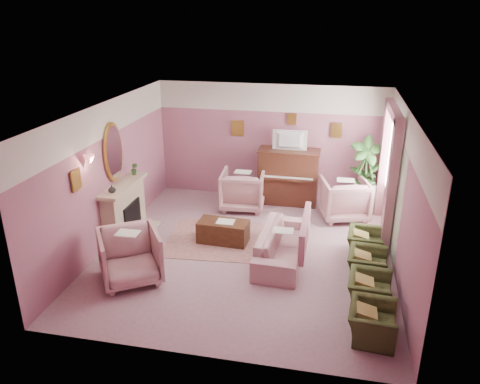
% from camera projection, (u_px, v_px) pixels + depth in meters
% --- Properties ---
extents(floor, '(5.50, 6.00, 0.01)m').
position_uv_depth(floor, '(246.00, 252.00, 9.11)').
color(floor, gray).
rests_on(floor, ground).
extents(ceiling, '(5.50, 6.00, 0.01)m').
position_uv_depth(ceiling, '(247.00, 109.00, 8.08)').
color(ceiling, white).
rests_on(ceiling, wall_back).
extents(wall_back, '(5.50, 0.02, 2.80)m').
position_uv_depth(wall_back, '(270.00, 142.00, 11.33)').
color(wall_back, '#794E69').
rests_on(wall_back, floor).
extents(wall_front, '(5.50, 0.02, 2.80)m').
position_uv_depth(wall_front, '(201.00, 267.00, 5.86)').
color(wall_front, '#794E69').
rests_on(wall_front, floor).
extents(wall_left, '(0.02, 6.00, 2.80)m').
position_uv_depth(wall_left, '(108.00, 175.00, 9.12)').
color(wall_left, '#794E69').
rests_on(wall_left, floor).
extents(wall_right, '(0.02, 6.00, 2.80)m').
position_uv_depth(wall_right, '(403.00, 196.00, 8.07)').
color(wall_right, '#794E69').
rests_on(wall_right, floor).
extents(picture_rail_band, '(5.50, 0.01, 0.65)m').
position_uv_depth(picture_rail_band, '(271.00, 98.00, 10.93)').
color(picture_rail_band, beige).
rests_on(picture_rail_band, wall_back).
extents(stripe_panel, '(0.01, 3.00, 2.15)m').
position_uv_depth(stripe_panel, '(393.00, 187.00, 9.38)').
color(stripe_panel, '#B2BC9E').
rests_on(stripe_panel, wall_right).
extents(fireplace_surround, '(0.30, 1.40, 1.10)m').
position_uv_depth(fireplace_surround, '(124.00, 211.00, 9.58)').
color(fireplace_surround, tan).
rests_on(fireplace_surround, floor).
extents(fireplace_inset, '(0.18, 0.72, 0.68)m').
position_uv_depth(fireplace_inset, '(130.00, 218.00, 9.62)').
color(fireplace_inset, black).
rests_on(fireplace_inset, floor).
extents(fire_ember, '(0.06, 0.54, 0.10)m').
position_uv_depth(fire_ember, '(132.00, 226.00, 9.67)').
color(fire_ember, '#E05324').
rests_on(fire_ember, floor).
extents(mantel_shelf, '(0.40, 1.55, 0.07)m').
position_uv_depth(mantel_shelf, '(123.00, 185.00, 9.37)').
color(mantel_shelf, tan).
rests_on(mantel_shelf, fireplace_surround).
extents(hearth, '(0.55, 1.50, 0.02)m').
position_uv_depth(hearth, '(136.00, 236.00, 9.74)').
color(hearth, tan).
rests_on(hearth, floor).
extents(mirror_frame, '(0.04, 0.72, 1.20)m').
position_uv_depth(mirror_frame, '(113.00, 152.00, 9.14)').
color(mirror_frame, '#AF8633').
rests_on(mirror_frame, wall_left).
extents(mirror_glass, '(0.01, 0.60, 1.06)m').
position_uv_depth(mirror_glass, '(115.00, 152.00, 9.14)').
color(mirror_glass, silver).
rests_on(mirror_glass, wall_left).
extents(sconce_shade, '(0.20, 0.20, 0.16)m').
position_uv_depth(sconce_shade, '(89.00, 160.00, 8.11)').
color(sconce_shade, '#FF867D').
rests_on(sconce_shade, wall_left).
extents(piano, '(1.40, 0.60, 1.30)m').
position_uv_depth(piano, '(288.00, 177.00, 11.22)').
color(piano, '#422014').
rests_on(piano, floor).
extents(piano_keyshelf, '(1.30, 0.12, 0.06)m').
position_uv_depth(piano_keyshelf, '(287.00, 179.00, 10.87)').
color(piano_keyshelf, '#422014').
rests_on(piano_keyshelf, piano).
extents(piano_keys, '(1.20, 0.08, 0.02)m').
position_uv_depth(piano_keys, '(287.00, 178.00, 10.86)').
color(piano_keys, silver).
rests_on(piano_keys, piano).
extents(piano_top, '(1.45, 0.65, 0.04)m').
position_uv_depth(piano_top, '(289.00, 151.00, 10.98)').
color(piano_top, '#422014').
rests_on(piano_top, piano).
extents(television, '(0.80, 0.12, 0.48)m').
position_uv_depth(television, '(290.00, 139.00, 10.82)').
color(television, black).
rests_on(television, piano).
extents(print_back_left, '(0.30, 0.03, 0.38)m').
position_uv_depth(print_back_left, '(238.00, 128.00, 11.33)').
color(print_back_left, '#AF8633').
rests_on(print_back_left, wall_back).
extents(print_back_right, '(0.26, 0.03, 0.34)m').
position_uv_depth(print_back_right, '(336.00, 131.00, 10.86)').
color(print_back_right, '#AF8633').
rests_on(print_back_right, wall_back).
extents(print_back_mid, '(0.22, 0.03, 0.26)m').
position_uv_depth(print_back_mid, '(292.00, 119.00, 10.98)').
color(print_back_mid, '#AF8633').
rests_on(print_back_mid, wall_back).
extents(print_left_wall, '(0.03, 0.28, 0.36)m').
position_uv_depth(print_left_wall, '(76.00, 180.00, 7.90)').
color(print_left_wall, '#AF8633').
rests_on(print_left_wall, wall_left).
extents(window_blind, '(0.03, 1.40, 1.80)m').
position_uv_depth(window_blind, '(393.00, 154.00, 9.39)').
color(window_blind, white).
rests_on(window_blind, wall_right).
extents(curtain_left, '(0.16, 0.34, 2.60)m').
position_uv_depth(curtain_left, '(391.00, 188.00, 8.71)').
color(curtain_left, '#A86473').
rests_on(curtain_left, floor).
extents(curtain_right, '(0.16, 0.34, 2.60)m').
position_uv_depth(curtain_right, '(383.00, 159.00, 10.39)').
color(curtain_right, '#A86473').
rests_on(curtain_right, floor).
extents(pelmet, '(0.16, 2.20, 0.16)m').
position_uv_depth(pelmet, '(394.00, 111.00, 9.09)').
color(pelmet, '#A86473').
rests_on(pelmet, wall_right).
extents(mantel_plant, '(0.16, 0.16, 0.28)m').
position_uv_depth(mantel_plant, '(134.00, 169.00, 9.80)').
color(mantel_plant, '#28531F').
rests_on(mantel_plant, mantel_shelf).
extents(mantel_vase, '(0.16, 0.16, 0.16)m').
position_uv_depth(mantel_vase, '(112.00, 189.00, 8.87)').
color(mantel_vase, beige).
rests_on(mantel_vase, mantel_shelf).
extents(area_rug, '(2.63, 1.99, 0.01)m').
position_uv_depth(area_rug, '(229.00, 240.00, 9.57)').
color(area_rug, '#9C6761').
rests_on(area_rug, floor).
extents(coffee_table, '(1.03, 0.56, 0.45)m').
position_uv_depth(coffee_table, '(223.00, 232.00, 9.43)').
color(coffee_table, '#3C2111').
rests_on(coffee_table, floor).
extents(table_paper, '(0.35, 0.28, 0.01)m').
position_uv_depth(table_paper, '(226.00, 222.00, 9.34)').
color(table_paper, silver).
rests_on(table_paper, coffee_table).
extents(sofa, '(0.69, 2.06, 0.83)m').
position_uv_depth(sofa, '(283.00, 239.00, 8.72)').
color(sofa, '#BE8B8E').
rests_on(sofa, floor).
extents(sofa_throw, '(0.10, 1.56, 0.57)m').
position_uv_depth(sofa_throw, '(305.00, 232.00, 8.58)').
color(sofa_throw, '#A86473').
rests_on(sofa_throw, sofa).
extents(floral_armchair_left, '(0.98, 0.98, 1.02)m').
position_uv_depth(floral_armchair_left, '(243.00, 188.00, 10.94)').
color(floral_armchair_left, '#BE8B8E').
rests_on(floral_armchair_left, floor).
extents(floral_armchair_right, '(0.98, 0.98, 1.02)m').
position_uv_depth(floral_armchair_right, '(344.00, 197.00, 10.42)').
color(floral_armchair_right, '#BE8B8E').
rests_on(floral_armchair_right, floor).
extents(floral_armchair_front, '(0.98, 0.98, 1.02)m').
position_uv_depth(floral_armchair_front, '(130.00, 254.00, 7.99)').
color(floral_armchair_front, '#BE8B8E').
rests_on(floral_armchair_front, floor).
extents(olive_chair_a, '(0.54, 0.76, 0.66)m').
position_uv_depth(olive_chair_a, '(373.00, 318.00, 6.64)').
color(olive_chair_a, '#39421E').
rests_on(olive_chair_a, floor).
extents(olive_chair_b, '(0.54, 0.76, 0.66)m').
position_uv_depth(olive_chair_b, '(370.00, 286.00, 7.39)').
color(olive_chair_b, '#39421E').
rests_on(olive_chair_b, floor).
extents(olive_chair_c, '(0.54, 0.76, 0.66)m').
position_uv_depth(olive_chair_c, '(368.00, 261.00, 8.13)').
color(olive_chair_c, '#39421E').
rests_on(olive_chair_c, floor).
extents(olive_chair_d, '(0.54, 0.76, 0.66)m').
position_uv_depth(olive_chair_d, '(366.00, 240.00, 8.88)').
color(olive_chair_d, '#39421E').
rests_on(olive_chair_d, floor).
extents(side_table, '(0.52, 0.52, 0.70)m').
position_uv_depth(side_table, '(365.00, 198.00, 10.80)').
color(side_table, silver).
rests_on(side_table, floor).
extents(side_plant_big, '(0.30, 0.30, 0.34)m').
position_uv_depth(side_plant_big, '(367.00, 176.00, 10.61)').
color(side_plant_big, '#28531F').
rests_on(side_plant_big, side_table).
extents(side_plant_small, '(0.16, 0.16, 0.28)m').
position_uv_depth(side_plant_small, '(372.00, 179.00, 10.51)').
color(side_plant_small, '#28531F').
rests_on(side_plant_small, side_table).
extents(palm_pot, '(0.34, 0.34, 0.34)m').
position_uv_depth(palm_pot, '(362.00, 204.00, 10.89)').
color(palm_pot, '#A86C3D').
rests_on(palm_pot, floor).
extents(palm_plant, '(0.76, 0.76, 1.44)m').
position_uv_depth(palm_plant, '(366.00, 168.00, 10.56)').
color(palm_plant, '#28531F').
rests_on(palm_plant, palm_pot).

